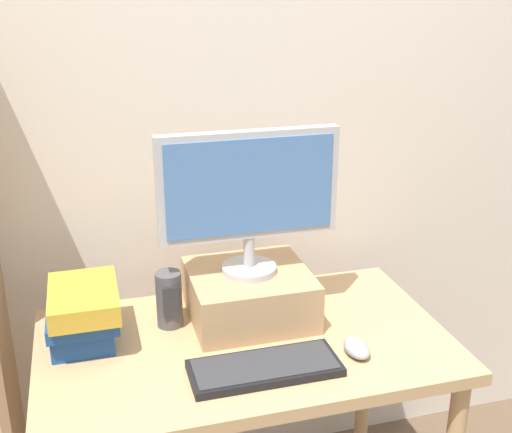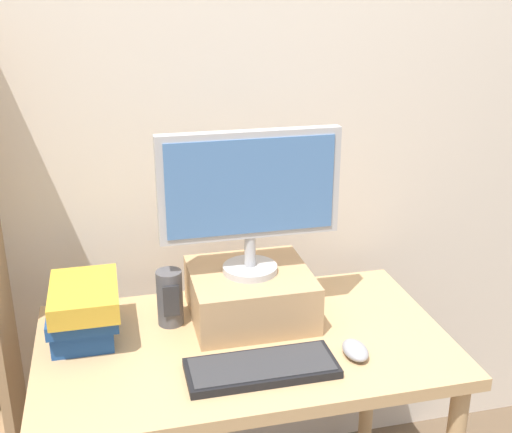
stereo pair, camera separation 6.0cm
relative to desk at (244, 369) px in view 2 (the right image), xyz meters
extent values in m
cube|color=beige|center=(0.00, 0.47, 0.64)|extent=(7.00, 0.08, 2.60)
cube|color=tan|center=(0.00, 0.00, 0.08)|extent=(1.14, 0.66, 0.04)
cylinder|color=tan|center=(-0.52, 0.28, -0.30)|extent=(0.05, 0.05, 0.73)
cylinder|color=tan|center=(0.52, 0.28, -0.30)|extent=(0.05, 0.05, 0.73)
cube|color=tan|center=(0.05, 0.12, 0.17)|extent=(0.35, 0.32, 0.14)
cylinder|color=#B7B7BA|center=(0.05, 0.12, 0.25)|extent=(0.16, 0.16, 0.02)
cylinder|color=#B7B7BA|center=(0.05, 0.12, 0.31)|extent=(0.03, 0.03, 0.09)
cube|color=#B7B7BA|center=(0.05, 0.12, 0.51)|extent=(0.51, 0.04, 0.31)
cube|color=#4C7AB7|center=(0.05, 0.10, 0.51)|extent=(0.47, 0.00, 0.27)
cube|color=black|center=(0.01, -0.17, 0.11)|extent=(0.39, 0.15, 0.02)
cube|color=#333335|center=(0.01, -0.17, 0.12)|extent=(0.36, 0.14, 0.00)
ellipsoid|color=#99999E|center=(0.27, -0.15, 0.12)|extent=(0.06, 0.10, 0.04)
cube|color=navy|center=(-0.43, 0.12, 0.13)|extent=(0.16, 0.21, 0.07)
cube|color=navy|center=(-0.43, 0.10, 0.19)|extent=(0.19, 0.22, 0.04)
cube|color=gold|center=(-0.42, 0.10, 0.23)|extent=(0.18, 0.26, 0.06)
cylinder|color=#4C4C51|center=(-0.19, 0.14, 0.18)|extent=(0.07, 0.07, 0.17)
cube|color=#2D2D30|center=(-0.19, 0.10, 0.19)|extent=(0.04, 0.00, 0.09)
camera|label=1|loc=(-0.39, -1.50, 1.05)|focal=45.00mm
camera|label=2|loc=(-0.33, -1.52, 1.05)|focal=45.00mm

